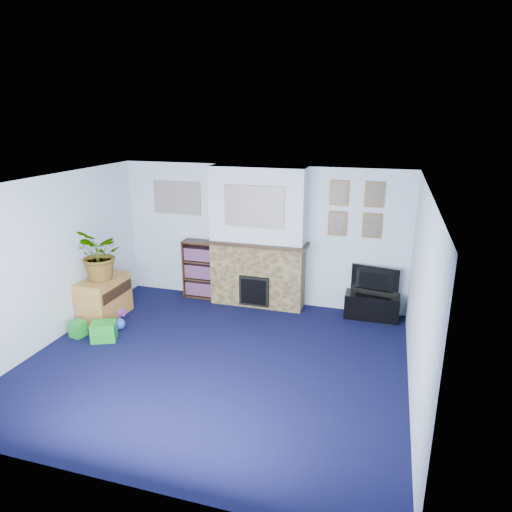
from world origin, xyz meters
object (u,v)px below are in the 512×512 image
(tv_stand, at_px, (372,305))
(bookshelf, at_px, (200,270))
(sideboard, at_px, (104,297))
(television, at_px, (374,281))

(tv_stand, relative_size, bookshelf, 0.82)
(tv_stand, distance_m, sideboard, 4.37)
(tv_stand, xyz_separation_m, television, (-0.00, 0.02, 0.41))
(television, bearing_deg, bookshelf, 9.77)
(tv_stand, relative_size, sideboard, 0.98)
(television, height_order, sideboard, television)
(television, height_order, bookshelf, bookshelf)
(bookshelf, height_order, sideboard, bookshelf)
(bookshelf, distance_m, sideboard, 1.73)
(television, relative_size, sideboard, 0.88)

